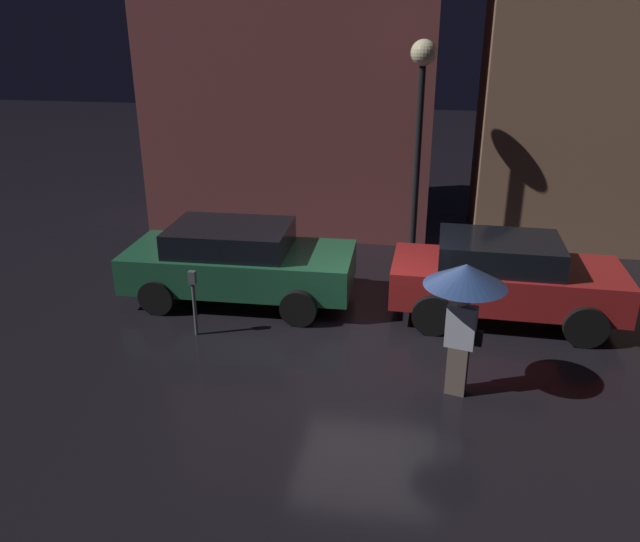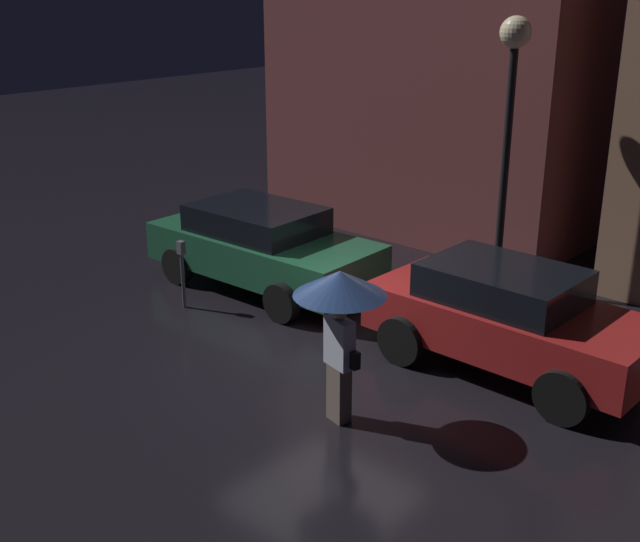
% 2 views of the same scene
% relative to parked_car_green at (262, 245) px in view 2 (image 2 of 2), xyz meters
% --- Properties ---
extents(ground_plane, '(60.00, 60.00, 0.00)m').
position_rel_parked_car_green_xyz_m(ground_plane, '(2.70, -1.40, -0.78)').
color(ground_plane, black).
extents(building_facade_left, '(6.98, 3.00, 8.31)m').
position_rel_parked_car_green_xyz_m(building_facade_left, '(-0.02, 5.10, 3.38)').
color(building_facade_left, brown).
rests_on(building_facade_left, ground).
extents(parked_car_green, '(4.33, 2.03, 1.47)m').
position_rel_parked_car_green_xyz_m(parked_car_green, '(0.00, 0.00, 0.00)').
color(parked_car_green, '#1E5638').
rests_on(parked_car_green, ground).
extents(parked_car_red, '(4.01, 1.90, 1.51)m').
position_rel_parked_car_green_xyz_m(parked_car_red, '(4.89, 0.01, 0.02)').
color(parked_car_red, maroon).
rests_on(parked_car_red, ground).
extents(pedestrian_with_umbrella, '(1.13, 1.13, 2.00)m').
position_rel_parked_car_green_xyz_m(pedestrian_with_umbrella, '(4.04, -2.63, 0.86)').
color(pedestrian_with_umbrella, '#66564C').
rests_on(pedestrian_with_umbrella, ground).
extents(parking_meter, '(0.12, 0.10, 1.17)m').
position_rel_parked_car_green_xyz_m(parking_meter, '(-0.29, -1.57, -0.05)').
color(parking_meter, '#4C5154').
rests_on(parking_meter, ground).
extents(street_lamp_near, '(0.52, 0.52, 4.69)m').
position_rel_parked_car_green_xyz_m(street_lamp_near, '(3.20, 2.69, 2.78)').
color(street_lamp_near, black).
rests_on(street_lamp_near, ground).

